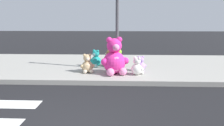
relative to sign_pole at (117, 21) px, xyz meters
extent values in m
cube|color=#9E9B93|center=(-1.00, 0.80, -1.77)|extent=(28.00, 4.40, 0.15)
cylinder|color=#4C4C51|center=(0.00, 0.00, -0.10)|extent=(0.11, 0.11, 3.20)
sphere|color=#F22D93|center=(-0.08, -0.55, -1.33)|extent=(0.73, 0.73, 0.73)
ellipsoid|color=pink|center=(-0.01, -0.80, -1.33)|extent=(0.43, 0.27, 0.48)
sphere|color=#F22D93|center=(-0.08, -0.55, -0.78)|extent=(0.48, 0.48, 0.48)
sphere|color=pink|center=(-0.02, -0.74, -0.81)|extent=(0.22, 0.22, 0.22)
sphere|color=#F22D93|center=(0.08, -0.50, -0.59)|extent=(0.18, 0.18, 0.18)
sphere|color=#F22D93|center=(0.28, -0.54, -1.28)|extent=(0.23, 0.23, 0.23)
sphere|color=pink|center=(0.20, -0.79, -1.57)|extent=(0.25, 0.25, 0.25)
sphere|color=#F22D93|center=(-0.24, -0.59, -0.59)|extent=(0.18, 0.18, 0.18)
sphere|color=#F22D93|center=(-0.39, -0.73, -1.28)|extent=(0.23, 0.23, 0.23)
sphere|color=pink|center=(-0.19, -0.90, -1.57)|extent=(0.25, 0.25, 0.25)
sphere|color=#B28CD8|center=(0.81, -0.22, -1.54)|extent=(0.32, 0.32, 0.32)
ellipsoid|color=silver|center=(0.81, -0.10, -1.54)|extent=(0.18, 0.07, 0.21)
sphere|color=#B28CD8|center=(0.81, -0.22, -1.30)|extent=(0.21, 0.21, 0.21)
sphere|color=silver|center=(0.81, -0.13, -1.31)|extent=(0.10, 0.10, 0.10)
sphere|color=#B28CD8|center=(0.74, -0.22, -1.21)|extent=(0.08, 0.08, 0.08)
sphere|color=#B28CD8|center=(0.66, -0.18, -1.51)|extent=(0.10, 0.10, 0.10)
sphere|color=silver|center=(0.72, -0.08, -1.64)|extent=(0.11, 0.11, 0.11)
sphere|color=#B28CD8|center=(0.89, -0.22, -1.21)|extent=(0.08, 0.08, 0.08)
sphere|color=#B28CD8|center=(0.97, -0.17, -1.51)|extent=(0.10, 0.10, 0.10)
sphere|color=silver|center=(0.90, -0.08, -1.64)|extent=(0.11, 0.11, 0.11)
sphere|color=#8CD133|center=(0.05, 0.94, -1.51)|extent=(0.38, 0.38, 0.38)
ellipsoid|color=#B8DE87|center=(-0.09, 0.91, -1.51)|extent=(0.12, 0.22, 0.25)
sphere|color=#8CD133|center=(0.05, 0.94, -1.22)|extent=(0.25, 0.25, 0.25)
sphere|color=#B8DE87|center=(-0.06, 0.92, -1.23)|extent=(0.12, 0.12, 0.12)
sphere|color=#8CD133|center=(0.06, 0.85, -1.12)|extent=(0.10, 0.10, 0.10)
sphere|color=#8CD133|center=(0.04, 0.75, -1.48)|extent=(0.12, 0.12, 0.12)
sphere|color=#B8DE87|center=(-0.09, 0.80, -1.63)|extent=(0.13, 0.13, 0.13)
sphere|color=#8CD133|center=(0.03, 1.03, -1.12)|extent=(0.10, 0.10, 0.10)
sphere|color=#8CD133|center=(-0.04, 1.11, -1.48)|extent=(0.12, 0.12, 0.12)
sphere|color=#B8DE87|center=(-0.13, 1.01, -1.63)|extent=(0.13, 0.13, 0.13)
sphere|color=teal|center=(-0.79, 0.43, -1.50)|extent=(0.39, 0.39, 0.39)
ellipsoid|color=#7BBFBC|center=(-0.87, 0.31, -1.50)|extent=(0.23, 0.19, 0.25)
sphere|color=teal|center=(-0.79, 0.43, -1.21)|extent=(0.26, 0.26, 0.26)
sphere|color=#7BBFBC|center=(-0.85, 0.34, -1.23)|extent=(0.12, 0.12, 0.12)
sphere|color=teal|center=(-0.72, 0.38, -1.11)|extent=(0.10, 0.10, 0.10)
sphere|color=teal|center=(-0.66, 0.29, -1.47)|extent=(0.12, 0.12, 0.12)
sphere|color=#7BBFBC|center=(-0.79, 0.23, -1.63)|extent=(0.13, 0.13, 0.13)
sphere|color=teal|center=(-0.87, 0.48, -1.11)|extent=(0.10, 0.10, 0.10)
sphere|color=teal|center=(-0.98, 0.49, -1.47)|extent=(0.12, 0.12, 0.12)
sphere|color=#7BBFBC|center=(-0.97, 0.35, -1.63)|extent=(0.13, 0.13, 0.13)
sphere|color=olive|center=(-0.30, 0.50, -1.51)|extent=(0.38, 0.38, 0.38)
ellipsoid|color=tan|center=(-0.43, 0.45, -1.51)|extent=(0.15, 0.22, 0.24)
sphere|color=olive|center=(-0.30, 0.50, -1.23)|extent=(0.25, 0.25, 0.25)
sphere|color=tan|center=(-0.40, 0.46, -1.24)|extent=(0.11, 0.11, 0.11)
sphere|color=olive|center=(-0.27, 0.42, -1.13)|extent=(0.09, 0.09, 0.09)
sphere|color=olive|center=(-0.28, 0.32, -1.48)|extent=(0.12, 0.12, 0.12)
sphere|color=tan|center=(-0.41, 0.35, -1.63)|extent=(0.13, 0.13, 0.13)
sphere|color=olive|center=(-0.33, 0.58, -1.13)|extent=(0.09, 0.09, 0.09)
sphere|color=olive|center=(-0.41, 0.65, -1.48)|extent=(0.12, 0.12, 0.12)
sphere|color=tan|center=(-0.49, 0.54, -1.63)|extent=(0.13, 0.13, 0.13)
sphere|color=tan|center=(-0.98, -0.43, -1.50)|extent=(0.39, 0.39, 0.39)
ellipsoid|color=beige|center=(-0.94, -0.57, -1.50)|extent=(0.23, 0.14, 0.25)
sphere|color=tan|center=(-0.98, -0.43, -1.22)|extent=(0.25, 0.25, 0.25)
sphere|color=beige|center=(-0.95, -0.54, -1.23)|extent=(0.12, 0.12, 0.12)
sphere|color=tan|center=(-0.90, -0.41, -1.12)|extent=(0.10, 0.10, 0.10)
sphere|color=tan|center=(-0.79, -0.43, -1.48)|extent=(0.12, 0.12, 0.12)
sphere|color=beige|center=(-0.83, -0.56, -1.63)|extent=(0.13, 0.13, 0.13)
sphere|color=tan|center=(-1.07, -0.46, -1.12)|extent=(0.10, 0.10, 0.10)
sphere|color=tan|center=(-1.14, -0.53, -1.48)|extent=(0.12, 0.12, 0.12)
sphere|color=beige|center=(-1.04, -0.62, -1.63)|extent=(0.13, 0.13, 0.13)
sphere|color=white|center=(0.65, -0.69, -1.52)|extent=(0.36, 0.36, 0.36)
ellipsoid|color=white|center=(0.73, -0.60, -1.52)|extent=(0.20, 0.19, 0.23)
sphere|color=white|center=(0.65, -0.69, -1.25)|extent=(0.23, 0.23, 0.23)
sphere|color=white|center=(0.71, -0.62, -1.27)|extent=(0.11, 0.11, 0.11)
sphere|color=white|center=(0.58, -0.64, -1.16)|extent=(0.09, 0.09, 0.09)
sphere|color=white|center=(0.55, -0.55, -1.49)|extent=(0.11, 0.11, 0.11)
sphere|color=white|center=(0.67, -0.52, -1.64)|extent=(0.12, 0.12, 0.12)
sphere|color=white|center=(0.71, -0.75, -1.16)|extent=(0.09, 0.09, 0.09)
sphere|color=white|center=(0.80, -0.77, -1.49)|extent=(0.11, 0.11, 0.11)
sphere|color=white|center=(0.82, -0.64, -1.64)|extent=(0.12, 0.12, 0.12)
camera|label=1|loc=(0.10, -7.07, 0.06)|focal=32.82mm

